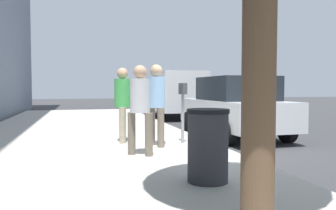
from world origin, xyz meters
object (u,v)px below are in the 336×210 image
object	(u,v)px
pedestrian_bystander	(140,103)
parked_van_far	(172,92)
parking_meter	(183,100)
parking_officer	(122,98)
pedestrian_at_meter	(156,98)
parked_sedan_near	(234,107)
trash_bin	(208,145)

from	to	relation	value
pedestrian_bystander	parked_van_far	xyz separation A→B (m)	(9.81, -3.29, 0.09)
parking_meter	parking_officer	world-z (taller)	parking_officer
parking_meter	pedestrian_bystander	xyz separation A→B (m)	(-1.18, 1.22, 0.00)
pedestrian_at_meter	parked_van_far	xyz separation A→B (m)	(8.85, -2.76, 0.03)
pedestrian_bystander	parked_sedan_near	size ratio (longest dim) A/B	0.39
pedestrian_bystander	trash_bin	distance (m)	2.22
pedestrian_bystander	parking_meter	bearing A→B (deg)	-6.90
parking_meter	pedestrian_at_meter	size ratio (longest dim) A/B	0.78
parking_meter	pedestrian_at_meter	world-z (taller)	pedestrian_at_meter
pedestrian_at_meter	trash_bin	world-z (taller)	pedestrian_at_meter
pedestrian_at_meter	trash_bin	bearing A→B (deg)	-106.86
trash_bin	parked_sedan_near	bearing A→B (deg)	-28.92
pedestrian_bystander	parking_officer	world-z (taller)	parking_officer
pedestrian_bystander	parking_officer	size ratio (longest dim) A/B	0.97
pedestrian_bystander	parking_officer	bearing A→B (deg)	43.19
pedestrian_at_meter	parked_sedan_near	size ratio (longest dim) A/B	0.41
pedestrian_bystander	trash_bin	world-z (taller)	pedestrian_bystander
pedestrian_at_meter	parking_officer	xyz separation A→B (m)	(0.76, 0.66, -0.03)
parking_officer	trash_bin	bearing A→B (deg)	-70.26
pedestrian_bystander	parked_van_far	bearing A→B (deg)	20.45
pedestrian_at_meter	parked_sedan_near	bearing A→B (deg)	16.09
parked_van_far	pedestrian_bystander	bearing A→B (deg)	161.46
parked_van_far	parking_officer	bearing A→B (deg)	157.10
parking_officer	parked_sedan_near	distance (m)	3.60
parked_sedan_near	parking_officer	bearing A→B (deg)	107.79
parked_sedan_near	pedestrian_bystander	bearing A→B (deg)	130.56
parking_meter	pedestrian_bystander	size ratio (longest dim) A/B	0.81
parking_meter	parked_van_far	bearing A→B (deg)	-13.52
pedestrian_bystander	parking_officer	xyz separation A→B (m)	(1.72, 0.13, 0.03)
parked_sedan_near	trash_bin	world-z (taller)	parked_sedan_near
parking_meter	parked_sedan_near	world-z (taller)	parked_sedan_near
pedestrian_at_meter	pedestrian_bystander	xyz separation A→B (m)	(-0.96, 0.53, -0.06)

